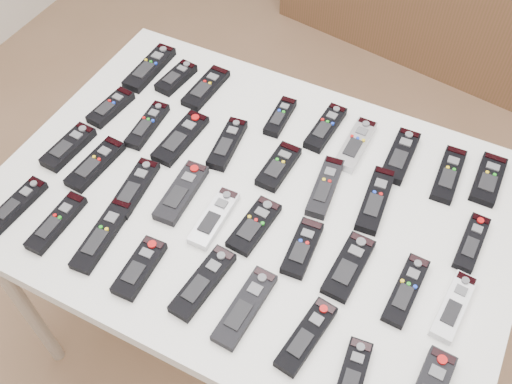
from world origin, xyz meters
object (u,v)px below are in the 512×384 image
at_px(remote_8, 488,179).
at_px(remote_24, 349,266).
at_px(remote_19, 134,188).
at_px(remote_29, 103,235).
at_px(remote_17, 68,147).
at_px(remote_26, 454,306).
at_px(remote_12, 227,144).
at_px(remote_21, 214,218).
at_px(table, 256,211).
at_px(remote_15, 376,200).
at_px(remote_1, 176,78).
at_px(remote_18, 95,164).
at_px(remote_7, 449,174).
at_px(remote_3, 280,117).
at_px(remote_32, 245,307).
at_px(remote_34, 352,375).
at_px(remote_9, 111,107).
at_px(remote_22, 254,226).
at_px(remote_31, 203,282).
at_px(remote_10, 147,125).
at_px(remote_23, 302,248).
at_px(remote_0, 150,68).
at_px(remote_30, 140,268).
at_px(remote_2, 206,88).
at_px(remote_14, 325,187).
at_px(remote_28, 57,223).
at_px(remote_5, 356,145).
at_px(remote_25, 406,290).
at_px(remote_33, 306,336).
at_px(remote_27, 17,205).
at_px(remote_20, 181,192).
at_px(remote_11, 181,138).
at_px(remote_13, 279,166).
at_px(remote_6, 400,156).
at_px(remote_4, 326,128).
at_px(remote_16, 472,243).

height_order(remote_8, remote_24, same).
height_order(remote_19, remote_29, same).
bearing_deg(remote_17, remote_26, 3.68).
distance_m(remote_8, remote_12, 0.66).
bearing_deg(remote_26, remote_19, -172.34).
bearing_deg(remote_21, table, 60.98).
height_order(remote_15, remote_17, same).
distance_m(remote_1, remote_18, 0.37).
bearing_deg(remote_7, remote_15, -132.33).
bearing_deg(remote_21, remote_3, 89.85).
height_order(remote_7, remote_17, remote_17).
height_order(remote_32, remote_34, same).
bearing_deg(remote_19, remote_18, 165.53).
bearing_deg(remote_17, remote_15, 17.79).
xyz_separation_m(remote_9, remote_12, (0.35, 0.03, 0.00)).
height_order(remote_22, remote_31, remote_31).
height_order(remote_10, remote_23, same).
bearing_deg(remote_0, remote_23, -29.25).
bearing_deg(remote_30, remote_2, 103.41).
relative_size(remote_21, remote_31, 0.93).
xyz_separation_m(remote_0, remote_26, (1.00, -0.35, -0.00)).
bearing_deg(remote_12, remote_1, 140.97).
relative_size(remote_2, remote_21, 1.01).
bearing_deg(remote_14, remote_28, -150.09).
distance_m(remote_5, remote_19, 0.57).
height_order(remote_25, remote_33, remote_33).
bearing_deg(remote_27, remote_29, 8.63).
bearing_deg(remote_27, remote_28, 4.04).
relative_size(remote_3, remote_15, 0.73).
bearing_deg(remote_20, remote_19, -163.98).
relative_size(remote_11, remote_13, 1.27).
distance_m(remote_19, remote_33, 0.56).
relative_size(remote_7, remote_9, 1.22).
xyz_separation_m(remote_0, remote_20, (0.33, -0.35, 0.00)).
xyz_separation_m(remote_2, remote_29, (0.04, -0.54, 0.00)).
distance_m(table, remote_32, 0.31).
distance_m(remote_25, remote_27, 0.92).
height_order(remote_8, remote_32, same).
xyz_separation_m(remote_7, remote_27, (-0.90, -0.56, 0.00)).
xyz_separation_m(remote_18, remote_33, (0.66, -0.18, 0.00)).
relative_size(remote_6, remote_27, 1.06).
relative_size(remote_23, remote_25, 0.85).
bearing_deg(remote_4, table, -99.64).
xyz_separation_m(remote_14, remote_33, (0.12, -0.37, -0.00)).
bearing_deg(remote_14, remote_2, 151.12).
bearing_deg(remote_16, remote_34, -105.75).
xyz_separation_m(table, remote_25, (0.40, -0.09, 0.07)).
xyz_separation_m(remote_6, remote_32, (-0.16, -0.56, -0.00)).
relative_size(remote_20, remote_29, 0.91).
distance_m(remote_1, remote_4, 0.46).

